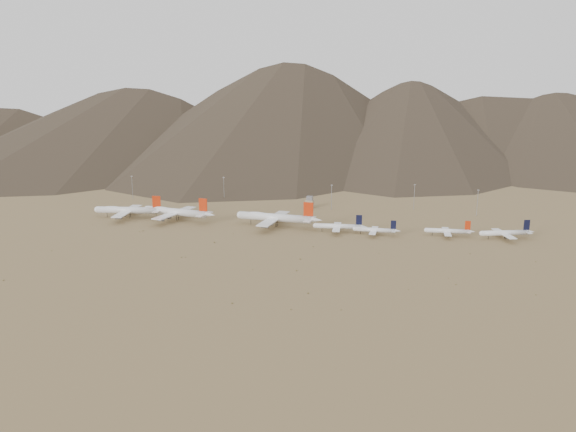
% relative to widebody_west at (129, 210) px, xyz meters
% --- Properties ---
extents(ground, '(3000.00, 3000.00, 0.00)m').
position_rel_widebody_west_xyz_m(ground, '(127.65, -34.73, -7.43)').
color(ground, '#9D7E51').
rests_on(ground, ground).
extents(mountain_ridge, '(4400.00, 1000.00, 300.00)m').
position_rel_widebody_west_xyz_m(mountain_ridge, '(127.65, 865.27, 142.57)').
color(mountain_ridge, '#453629').
rests_on(mountain_ridge, ground).
extents(widebody_west, '(72.20, 56.22, 21.55)m').
position_rel_widebody_west_xyz_m(widebody_west, '(0.00, 0.00, 0.00)').
color(widebody_west, white).
rests_on(widebody_west, ground).
extents(widebody_centre, '(76.51, 59.63, 22.86)m').
position_rel_widebody_west_xyz_m(widebody_centre, '(48.13, 1.49, 0.45)').
color(widebody_centre, white).
rests_on(widebody_centre, ground).
extents(widebody_east, '(79.93, 61.61, 23.74)m').
position_rel_widebody_west_xyz_m(widebody_east, '(144.13, 0.18, 0.75)').
color(widebody_east, white).
rests_on(widebody_east, ground).
extents(narrowbody_a, '(46.64, 33.70, 15.40)m').
position_rel_widebody_west_xyz_m(narrowbody_a, '(202.17, -6.22, -2.43)').
color(narrowbody_a, white).
rests_on(narrowbody_a, ground).
extents(narrowbody_b, '(40.26, 28.70, 13.29)m').
position_rel_widebody_west_xyz_m(narrowbody_b, '(233.49, -8.75, -3.12)').
color(narrowbody_b, white).
rests_on(narrowbody_b, ground).
extents(narrowbody_c, '(41.50, 29.83, 13.69)m').
position_rel_widebody_west_xyz_m(narrowbody_c, '(292.79, 1.66, -2.99)').
color(narrowbody_c, white).
rests_on(narrowbody_c, ground).
extents(narrowbody_d, '(45.33, 33.80, 15.56)m').
position_rel_widebody_west_xyz_m(narrowbody_d, '(338.11, 4.22, -2.38)').
color(narrowbody_d, white).
rests_on(narrowbody_d, ground).
extents(control_tower, '(8.00, 8.00, 12.00)m').
position_rel_widebody_west_xyz_m(control_tower, '(157.65, 85.27, -2.11)').
color(control_tower, tan).
rests_on(control_tower, ground).
extents(mast_far_west, '(2.00, 0.60, 25.70)m').
position_rel_widebody_west_xyz_m(mast_far_west, '(-43.18, 85.77, 6.77)').
color(mast_far_west, gray).
rests_on(mast_far_west, ground).
extents(mast_west, '(2.00, 0.60, 25.70)m').
position_rel_widebody_west_xyz_m(mast_west, '(58.58, 101.71, 6.77)').
color(mast_west, gray).
rests_on(mast_west, ground).
extents(mast_centre, '(2.00, 0.60, 25.70)m').
position_rel_widebody_west_xyz_m(mast_centre, '(181.10, 80.38, 6.77)').
color(mast_centre, gray).
rests_on(mast_centre, ground).
extents(mast_east, '(2.00, 0.60, 25.70)m').
position_rel_widebody_west_xyz_m(mast_east, '(261.92, 103.40, 6.77)').
color(mast_east, gray).
rests_on(mast_east, ground).
extents(mast_far_east, '(2.00, 0.60, 25.70)m').
position_rel_widebody_west_xyz_m(mast_far_east, '(321.50, 86.30, 6.77)').
color(mast_far_east, gray).
rests_on(mast_far_east, ground).
extents(desert_scrub, '(418.05, 151.58, 0.95)m').
position_rel_widebody_west_xyz_m(desert_scrub, '(149.19, -107.88, -7.10)').
color(desert_scrub, brown).
rests_on(desert_scrub, ground).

